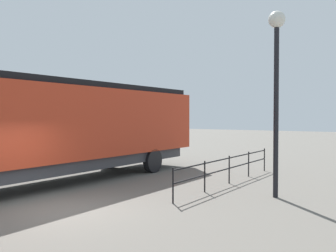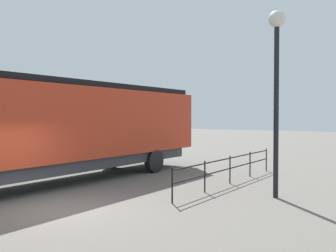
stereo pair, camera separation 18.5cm
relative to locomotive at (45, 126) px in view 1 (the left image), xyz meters
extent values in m
plane|color=#666059|center=(3.31, -2.19, -2.24)|extent=(120.00, 120.00, 0.00)
cube|color=red|center=(0.00, -0.53, 0.12)|extent=(2.98, 17.16, 2.73)
cube|color=black|center=(0.00, 6.84, -0.29)|extent=(2.86, 2.42, 1.91)
cube|color=black|center=(0.00, -0.53, 1.61)|extent=(2.68, 16.47, 0.24)
cube|color=#38383D|center=(0.00, -0.53, -1.47)|extent=(2.68, 15.79, 0.45)
cylinder|color=black|center=(-1.34, 4.96, -1.69)|extent=(0.30, 1.10, 1.10)
cylinder|color=black|center=(1.34, 4.96, -1.69)|extent=(0.30, 1.10, 1.10)
cylinder|color=black|center=(7.77, 2.88, 0.53)|extent=(0.16, 0.16, 5.54)
sphere|color=silver|center=(7.77, 2.88, 3.46)|extent=(0.54, 0.54, 0.54)
cube|color=black|center=(5.49, 4.33, -1.25)|extent=(0.04, 8.01, 0.04)
cube|color=black|center=(5.49, 4.33, -1.65)|extent=(0.04, 8.01, 0.04)
cylinder|color=black|center=(5.49, 0.33, -1.70)|extent=(0.05, 0.05, 1.08)
cylinder|color=black|center=(5.49, 2.33, -1.70)|extent=(0.05, 0.05, 1.08)
cylinder|color=black|center=(5.49, 4.33, -1.70)|extent=(0.05, 0.05, 1.08)
cylinder|color=black|center=(5.49, 6.33, -1.70)|extent=(0.05, 0.05, 1.08)
cylinder|color=black|center=(5.49, 8.33, -1.70)|extent=(0.05, 0.05, 1.08)
camera|label=1|loc=(11.56, -8.99, 0.37)|focal=39.91mm
camera|label=2|loc=(11.71, -8.88, 0.37)|focal=39.91mm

